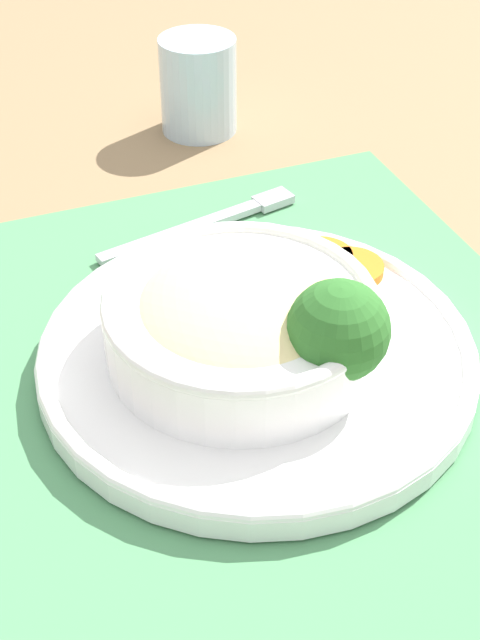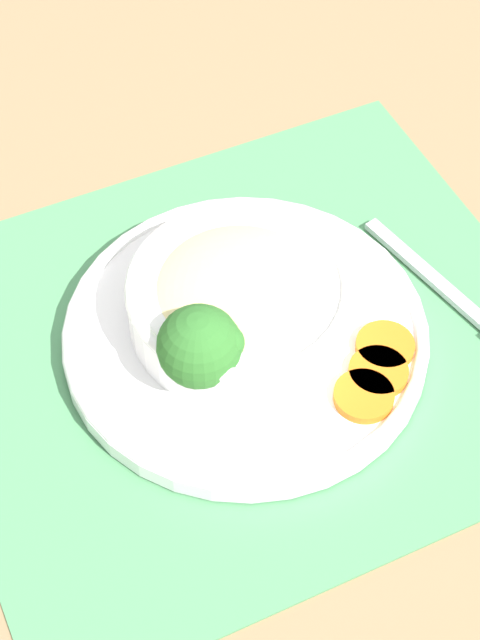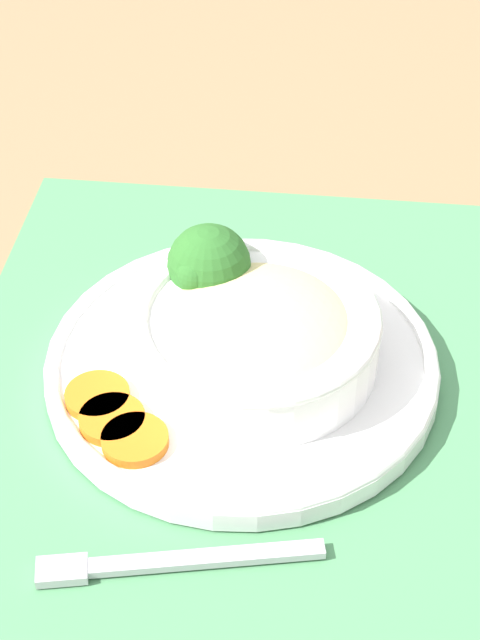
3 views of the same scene
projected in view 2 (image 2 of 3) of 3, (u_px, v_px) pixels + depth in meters
The scene contains 9 objects.
ground_plane at pixel (245, 345), 0.87m from camera, with size 4.00×4.00×0.00m, color #8C704C.
placemat at pixel (245, 344), 0.87m from camera, with size 0.50×0.44×0.00m.
plate at pixel (245, 334), 0.86m from camera, with size 0.29×0.29×0.02m.
bowl at pixel (244, 296), 0.84m from camera, with size 0.18×0.18×0.06m.
broccoli_floret at pixel (200, 347), 0.79m from camera, with size 0.06×0.06×0.08m.
carrot_slice_near at pixel (364, 396), 0.81m from camera, with size 0.05×0.05×0.01m.
carrot_slice_middle at pixel (378, 372), 0.82m from camera, with size 0.05×0.05×0.01m.
carrot_slice_far at pixel (385, 346), 0.84m from camera, with size 0.05×0.05×0.01m.
fork at pixel (458, 300), 0.89m from camera, with size 0.06×0.18×0.01m.
Camera 2 is at (0.22, 0.47, 0.70)m, focal length 60.00 mm.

